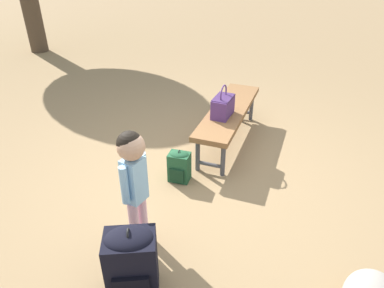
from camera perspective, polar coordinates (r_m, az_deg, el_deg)
name	(u,v)px	position (r m, az deg, el deg)	size (l,w,h in m)	color
ground_plane	(196,180)	(3.72, 0.72, -5.76)	(40.00, 40.00, 0.00)	#8C704C
park_bench	(229,113)	(4.22, 5.95, 5.01)	(1.63, 0.53, 0.45)	brown
handbag	(223,106)	(3.96, 5.01, 6.21)	(0.33, 0.19, 0.37)	#4C2D66
child_standing	(133,172)	(2.67, -9.46, -4.54)	(0.28, 0.21, 1.03)	#E5B2C6
backpack_large	(132,261)	(2.57, -9.74, -18.20)	(0.40, 0.43, 0.59)	black
backpack_small	(179,165)	(3.62, -2.07, -3.44)	(0.21, 0.24, 0.36)	#1E4C2D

